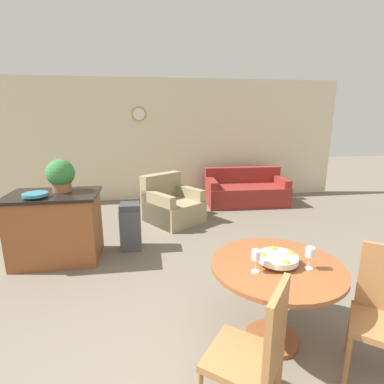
{
  "coord_description": "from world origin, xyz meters",
  "views": [
    {
      "loc": [
        -0.47,
        -1.14,
        1.9
      ],
      "look_at": [
        0.08,
        2.62,
        0.93
      ],
      "focal_mm": 28.0,
      "sensor_mm": 36.0,
      "label": 1
    }
  ],
  "objects": [
    {
      "name": "dining_table",
      "position": [
        0.54,
        0.95,
        0.57
      ],
      "size": [
        1.08,
        1.08,
        0.73
      ],
      "color": "brown",
      "rests_on": "ground_plane"
    },
    {
      "name": "couch",
      "position": [
        1.64,
        5.05,
        0.27
      ],
      "size": [
        1.75,
        0.93,
        0.77
      ],
      "rotation": [
        0.0,
        0.0,
        -0.03
      ],
      "color": "maroon",
      "rests_on": "ground_plane"
    },
    {
      "name": "potted_plant",
      "position": [
        -1.61,
        2.93,
        1.15
      ],
      "size": [
        0.36,
        0.36,
        0.43
      ],
      "color": "#A36642",
      "rests_on": "kitchen_island"
    },
    {
      "name": "wine_glass_right",
      "position": [
        0.75,
        0.84,
        0.86
      ],
      "size": [
        0.07,
        0.07,
        0.18
      ],
      "color": "silver",
      "rests_on": "dining_table"
    },
    {
      "name": "wine_glass_left",
      "position": [
        0.32,
        0.85,
        0.86
      ],
      "size": [
        0.07,
        0.07,
        0.18
      ],
      "color": "silver",
      "rests_on": "dining_table"
    },
    {
      "name": "fruit_bowl",
      "position": [
        0.54,
        0.95,
        0.78
      ],
      "size": [
        0.33,
        0.33,
        0.1
      ],
      "color": "silver",
      "rests_on": "dining_table"
    },
    {
      "name": "dining_chair_near_left",
      "position": [
        0.13,
        0.29,
        0.54
      ],
      "size": [
        0.59,
        0.59,
        0.99
      ],
      "rotation": [
        0.0,
        0.0,
        7.19
      ],
      "color": "#9E6B3D",
      "rests_on": "ground_plane"
    },
    {
      "name": "kitchen_island",
      "position": [
        -1.71,
        2.82,
        0.46
      ],
      "size": [
        1.14,
        0.75,
        0.92
      ],
      "color": "brown",
      "rests_on": "ground_plane"
    },
    {
      "name": "armchair",
      "position": [
        -0.07,
        4.14,
        0.29
      ],
      "size": [
        1.19,
        1.22,
        0.85
      ],
      "rotation": [
        0.0,
        0.0,
        0.6
      ],
      "color": "#998966",
      "rests_on": "ground_plane"
    },
    {
      "name": "dining_chair_near_right",
      "position": [
        1.19,
        0.54,
        0.54
      ],
      "size": [
        0.59,
        0.59,
        0.99
      ],
      "rotation": [
        0.0,
        0.0,
        8.76
      ],
      "color": "#9E6B3D",
      "rests_on": "ground_plane"
    },
    {
      "name": "trash_bin",
      "position": [
        -0.76,
        3.04,
        0.34
      ],
      "size": [
        0.29,
        0.29,
        0.68
      ],
      "color": "#47474C",
      "rests_on": "ground_plane"
    },
    {
      "name": "wall_back",
      "position": [
        -0.0,
        5.77,
        1.35
      ],
      "size": [
        8.0,
        0.09,
        2.7
      ],
      "color": "beige",
      "rests_on": "ground_plane"
    },
    {
      "name": "teal_bowl",
      "position": [
        -1.85,
        2.64,
        0.96
      ],
      "size": [
        0.3,
        0.3,
        0.06
      ],
      "color": "teal",
      "rests_on": "kitchen_island"
    }
  ]
}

